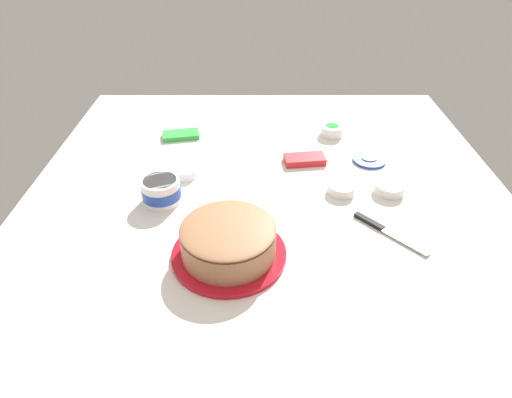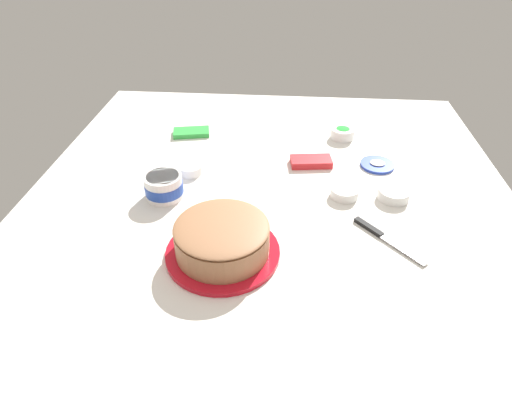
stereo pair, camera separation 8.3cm
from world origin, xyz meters
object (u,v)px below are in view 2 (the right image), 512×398
candy_box_upper (311,162)px  sprinkle_bowl_green (343,133)px  sprinkle_bowl_blue (191,169)px  candy_box_lower (191,132)px  frosting_tub_lid (377,165)px  frosted_cake (222,240)px  sprinkle_bowl_orange (344,192)px  sprinkle_bowl_yellow (394,194)px  frosting_tub (164,186)px  spreading_knife (382,236)px

candy_box_upper → sprinkle_bowl_green: bearing=-127.9°
sprinkle_bowl_blue → candy_box_lower: 0.29m
frosting_tub_lid → candy_box_lower: 0.72m
frosted_cake → candy_box_lower: (0.22, -0.67, -0.04)m
frosting_tub_lid → sprinkle_bowl_green: sprinkle_bowl_green is taller
sprinkle_bowl_blue → sprinkle_bowl_orange: (-0.51, 0.10, -0.00)m
sprinkle_bowl_green → sprinkle_bowl_yellow: (-0.13, 0.39, -0.01)m
frosting_tub → sprinkle_bowl_orange: 0.56m
sprinkle_bowl_blue → frosting_tub_lid: bearing=-171.3°
sprinkle_bowl_blue → sprinkle_bowl_green: bearing=-150.7°
candy_box_upper → sprinkle_bowl_yellow: bearing=136.9°
frosted_cake → frosting_tub: (0.22, -0.25, -0.01)m
sprinkle_bowl_green → candy_box_lower: size_ratio=0.65×
frosted_cake → sprinkle_bowl_blue: (0.17, -0.39, -0.03)m
sprinkle_bowl_green → candy_box_upper: bearing=59.4°
sprinkle_bowl_yellow → frosted_cake: bearing=30.9°
sprinkle_bowl_blue → sprinkle_bowl_green: (-0.53, -0.30, 0.01)m
sprinkle_bowl_yellow → sprinkle_bowl_orange: sprinkle_bowl_yellow is taller
frosted_cake → sprinkle_bowl_orange: 0.45m
frosting_tub_lid → sprinkle_bowl_yellow: size_ratio=1.20×
frosting_tub_lid → candy_box_lower: bearing=-14.8°
frosting_tub_lid → spreading_knife: (0.04, 0.38, -0.00)m
candy_box_upper → sprinkle_bowl_blue: bearing=5.0°
sprinkle_bowl_blue → sprinkle_bowl_orange: bearing=169.3°
spreading_knife → candy_box_upper: candy_box_upper is taller
frosted_cake → sprinkle_bowl_yellow: size_ratio=3.12×
sprinkle_bowl_yellow → candy_box_upper: size_ratio=0.68×
sprinkle_bowl_yellow → sprinkle_bowl_orange: 0.15m
candy_box_lower → sprinkle_bowl_green: bearing=170.6°
candy_box_lower → sprinkle_bowl_yellow: bearing=141.2°
sprinkle_bowl_green → sprinkle_bowl_yellow: size_ratio=0.93×
sprinkle_bowl_green → candy_box_upper: size_ratio=0.64×
frosted_cake → spreading_knife: frosted_cake is taller
frosted_cake → sprinkle_bowl_green: (-0.37, -0.69, -0.03)m
candy_box_lower → spreading_knife: bearing=127.7°
frosted_cake → frosting_tub: bearing=-48.6°
sprinkle_bowl_orange → candy_box_lower: (0.56, -0.38, -0.01)m
frosted_cake → sprinkle_bowl_yellow: bearing=-149.1°
sprinkle_bowl_green → candy_box_lower: sprinkle_bowl_green is taller
frosting_tub → spreading_knife: bearing=167.3°
sprinkle_bowl_green → candy_box_upper: (0.12, 0.21, -0.01)m
candy_box_lower → candy_box_upper: size_ratio=0.98×
candy_box_lower → frosting_tub_lid: bearing=154.0°
sprinkle_bowl_yellow → spreading_knife: bearing=71.9°
frosted_cake → spreading_knife: bearing=-166.7°
frosted_cake → sprinkle_bowl_green: 0.78m
sprinkle_bowl_green → spreading_knife: bearing=96.1°
frosting_tub_lid → sprinkle_bowl_orange: (0.13, 0.19, 0.01)m
sprinkle_bowl_yellow → sprinkle_bowl_orange: (0.15, 0.00, -0.00)m
sprinkle_bowl_orange → candy_box_lower: size_ratio=0.63×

